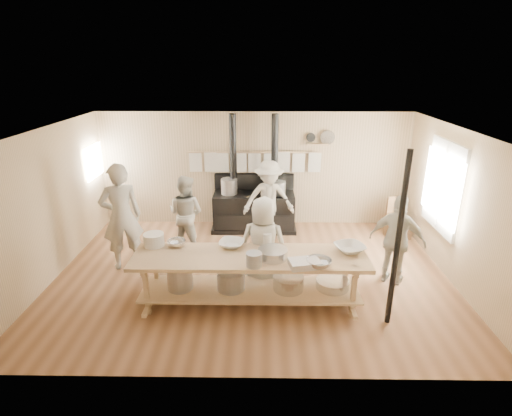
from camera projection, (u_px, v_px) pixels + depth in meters
The scene contains 24 objects.
ground at pixel (252, 275), 7.23m from camera, with size 7.00×7.00×0.00m, color brown.
room_shell at pixel (251, 189), 6.66m from camera, with size 7.00×7.00×7.00m.
window_right at pixel (444, 187), 7.22m from camera, with size 0.09×1.50×1.65m.
left_opening at pixel (94, 161), 8.59m from camera, with size 0.00×0.90×0.90m.
stove at pixel (254, 207), 9.03m from camera, with size 1.90×0.75×2.60m.
towel_rail at pixel (254, 160), 8.94m from camera, with size 3.00×0.04×0.47m.
back_wall_shelf at pixel (320, 140), 8.79m from camera, with size 0.63×0.14×0.32m.
prep_table at pixel (250, 275), 6.20m from camera, with size 3.60×0.90×0.85m.
support_post at pixel (398, 242), 5.48m from camera, with size 0.08×0.08×2.60m, color black.
cook_far_left at pixel (121, 217), 7.20m from camera, with size 0.73×0.48×1.99m, color #B2B09E.
cook_left at pixel (186, 213), 7.97m from camera, with size 0.75×0.59×1.55m, color #B2B09E.
cook_center at pixel (263, 244), 6.58m from camera, with size 0.79×0.51×1.61m, color #B2B09E.
cook_right at pixel (397, 240), 6.73m from camera, with size 0.93×0.39×1.59m, color #B2B09E.
cook_by_window at pixel (269, 200), 8.54m from camera, with size 1.09×0.63×1.69m, color #B2B09E.
chair at pixel (398, 226), 8.68m from camera, with size 0.53×0.53×0.89m.
bowl_white_a at pixel (232, 244), 6.37m from camera, with size 0.40×0.40×0.10m, color white.
bowl_steel_a at pixel (176, 243), 6.40m from camera, with size 0.29×0.29×0.09m, color silver.
bowl_white_b at pixel (350, 248), 6.20m from camera, with size 0.46×0.46×0.11m, color white.
bowl_steel_b at pixel (319, 263), 5.75m from camera, with size 0.37×0.37×0.11m, color silver.
roasting_pan at pixel (305, 263), 5.75m from camera, with size 0.44×0.29×0.10m, color #B2B2B7.
mixing_bowl_large at pixel (273, 253), 6.00m from camera, with size 0.45×0.45×0.14m, color silver.
bucket_galv at pixel (254, 260), 5.74m from camera, with size 0.23×0.23×0.21m, color gray.
deep_bowl_enamel at pixel (154, 240), 6.38m from camera, with size 0.33×0.33×0.20m, color white.
pitcher at pixel (267, 240), 6.36m from camera, with size 0.14×0.14×0.22m, color white.
Camera 1 is at (0.17, -6.35, 3.66)m, focal length 28.00 mm.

